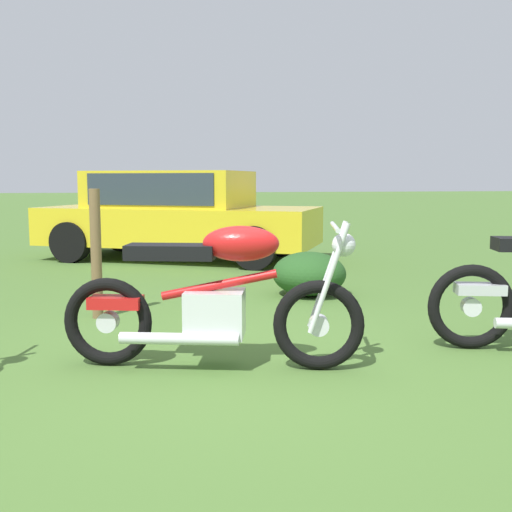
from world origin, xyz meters
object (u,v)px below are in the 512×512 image
Objects in this scene: shrub_low at (309,274)px; fence_post_wooden at (96,254)px; motorcycle_red at (216,298)px; car_yellow at (176,210)px.

fence_post_wooden is (-2.26, -0.71, 0.36)m from shrub_low.
shrub_low is at bearing 75.81° from motorcycle_red.
motorcycle_red reaches higher than shrub_low.
motorcycle_red is 2.83m from shrub_low.
motorcycle_red is at bearing -118.99° from shrub_low.
car_yellow is 4.36m from fence_post_wooden.
fence_post_wooden is (-0.90, 1.75, 0.11)m from motorcycle_red.
car_yellow reaches higher than shrub_low.
fence_post_wooden is at bearing -76.83° from car_yellow.
car_yellow reaches higher than fence_post_wooden.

